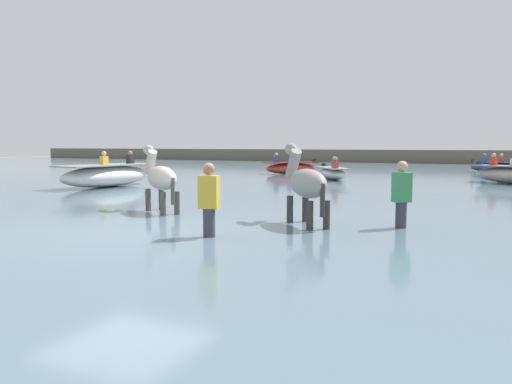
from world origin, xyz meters
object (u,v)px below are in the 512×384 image
at_px(horse_trailing_pinto, 161,180).
at_px(boat_distant_east, 500,167).
at_px(boat_near_port, 332,173).
at_px(boat_distant_west, 291,168).
at_px(boat_far_inshore, 107,175).
at_px(horse_lead_grey, 306,186).
at_px(person_onlooker_right, 209,209).
at_px(person_wading_mid, 401,203).

xyz_separation_m(horse_trailing_pinto, boat_distant_east, (7.02, 21.13, -0.43)).
height_order(boat_near_port, boat_distant_west, boat_distant_west).
xyz_separation_m(boat_near_port, boat_distant_west, (-3.12, 3.04, 0.04)).
bearing_deg(boat_distant_west, boat_near_port, -44.27).
bearing_deg(horse_trailing_pinto, boat_distant_east, 71.62).
bearing_deg(boat_near_port, boat_distant_east, 53.66).
xyz_separation_m(boat_distant_east, boat_far_inshore, (-12.88, -16.29, 0.11)).
relative_size(horse_lead_grey, boat_distant_west, 0.70).
bearing_deg(person_onlooker_right, boat_near_port, 98.79).
bearing_deg(boat_near_port, horse_trailing_pinto, -91.67).
xyz_separation_m(horse_lead_grey, boat_near_port, (-3.23, 12.41, -0.47)).
bearing_deg(horse_lead_grey, boat_distant_west, 112.34).
bearing_deg(horse_lead_grey, boat_distant_east, 80.90).
relative_size(horse_trailing_pinto, boat_distant_east, 0.62).
bearing_deg(horse_trailing_pinto, boat_distant_west, 100.39).
bearing_deg(boat_near_port, horse_lead_grey, -75.42).
relative_size(boat_distant_east, boat_far_inshore, 0.76).
bearing_deg(horse_lead_grey, person_onlooker_right, -118.94).
relative_size(boat_distant_east, person_wading_mid, 1.91).
bearing_deg(horse_trailing_pinto, boat_near_port, 88.33).
height_order(horse_trailing_pinto, boat_far_inshore, horse_trailing_pinto).
bearing_deg(boat_far_inshore, horse_trailing_pinto, -39.57).
relative_size(boat_distant_west, person_onlooker_right, 1.70).
height_order(boat_near_port, person_wading_mid, person_wading_mid).
height_order(boat_distant_west, person_wading_mid, person_wading_mid).
bearing_deg(person_wading_mid, person_onlooker_right, -139.79).
height_order(horse_lead_grey, boat_distant_east, horse_lead_grey).
distance_m(boat_near_port, boat_far_inshore, 9.53).
xyz_separation_m(horse_trailing_pinto, boat_far_inshore, (-5.86, 4.84, -0.32)).
bearing_deg(boat_far_inshore, person_onlooker_right, -39.92).
xyz_separation_m(boat_far_inshore, person_onlooker_right, (8.41, -7.04, 0.06)).
xyz_separation_m(boat_near_port, boat_distant_east, (6.67, 9.06, 0.02)).
height_order(horse_lead_grey, person_onlooker_right, horse_lead_grey).
distance_m(boat_distant_east, person_onlooker_right, 23.75).
relative_size(person_wading_mid, person_onlooker_right, 1.00).
distance_m(boat_far_inshore, person_onlooker_right, 10.97).
bearing_deg(boat_distant_east, boat_near_port, -126.34).
bearing_deg(boat_far_inshore, boat_distant_east, 51.68).
bearing_deg(horse_trailing_pinto, person_onlooker_right, -40.71).
height_order(boat_near_port, boat_far_inshore, boat_far_inshore).
bearing_deg(person_onlooker_right, horse_trailing_pinto, 139.29).
bearing_deg(boat_distant_east, horse_trailing_pinto, -108.38).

